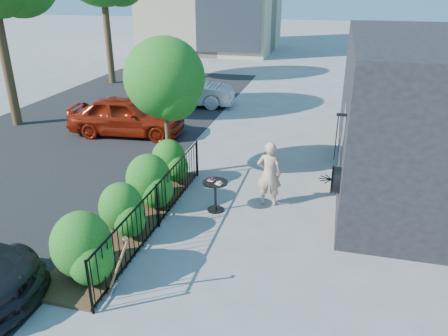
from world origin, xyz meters
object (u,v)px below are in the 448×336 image
(patio_tree, at_px, (166,83))
(cafe_table, at_px, (215,191))
(car_silver, at_px, (187,90))
(woman, at_px, (269,174))
(shovel, at_px, (118,270))
(car_red, at_px, (127,116))

(patio_tree, relative_size, cafe_table, 4.70)
(car_silver, bearing_deg, cafe_table, -165.43)
(woman, bearing_deg, cafe_table, 22.48)
(woman, height_order, car_silver, woman)
(woman, relative_size, car_silver, 0.39)
(patio_tree, relative_size, car_silver, 0.91)
(patio_tree, bearing_deg, car_silver, 105.43)
(shovel, xyz_separation_m, car_silver, (-3.10, 12.88, 0.14))
(cafe_table, bearing_deg, car_silver, 112.82)
(patio_tree, height_order, shovel, patio_tree)
(shovel, xyz_separation_m, car_red, (-3.91, 8.43, 0.15))
(patio_tree, xyz_separation_m, shovel, (0.98, -5.21, -2.19))
(car_red, bearing_deg, car_silver, -15.77)
(patio_tree, distance_m, cafe_table, 3.32)
(woman, xyz_separation_m, car_silver, (-5.15, 8.68, -0.14))
(woman, relative_size, shovel, 1.30)
(car_red, distance_m, car_silver, 4.53)
(cafe_table, relative_size, car_red, 0.20)
(patio_tree, xyz_separation_m, car_silver, (-2.12, 7.67, -2.05))
(shovel, relative_size, car_red, 0.31)
(woman, distance_m, shovel, 4.69)
(car_silver, bearing_deg, car_red, 161.42)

